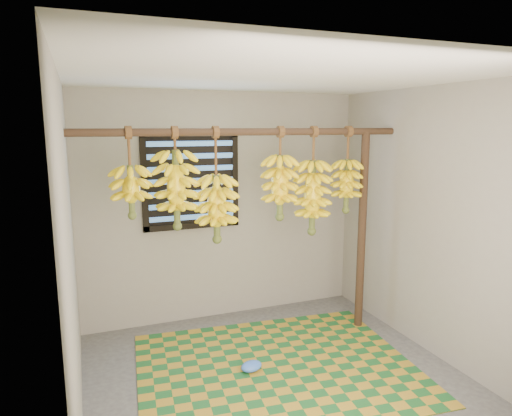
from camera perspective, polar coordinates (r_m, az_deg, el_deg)
name	(u,v)px	position (r m, az deg, el deg)	size (l,w,h in m)	color
floor	(281,384)	(3.96, 3.09, -21.10)	(3.00, 3.00, 0.01)	#454545
ceiling	(284,76)	(3.40, 3.49, 16.18)	(3.00, 3.00, 0.01)	silver
wall_back	(224,207)	(4.87, -4.07, 0.12)	(3.00, 0.01, 2.40)	gray
wall_left	(69,260)	(3.19, -22.29, -6.03)	(0.01, 3.00, 2.40)	gray
wall_right	(438,224)	(4.32, 21.78, -1.88)	(0.01, 3.00, 2.40)	gray
window	(191,181)	(4.70, -8.10, 3.39)	(1.00, 0.04, 1.00)	black
hanging_pole	(250,132)	(4.03, -0.78, 9.49)	(0.06, 0.06, 3.00)	#3E281B
support_post	(362,232)	(4.71, 13.09, -2.95)	(0.08, 0.08, 2.00)	#3E281B
woven_mat	(277,367)	(4.16, 2.58, -19.27)	(2.32, 1.86, 0.01)	#195724
plastic_bag	(251,366)	(4.08, -0.59, -19.17)	(0.20, 0.14, 0.08)	blue
banana_bunch_a	(131,192)	(3.83, -15.34, 2.00)	(0.32, 0.32, 0.74)	brown
banana_bunch_b	(176,190)	(3.88, -9.93, 2.27)	(0.37, 0.37, 0.86)	brown
banana_bunch_c	(217,208)	(3.99, -4.95, -0.04)	(0.35, 0.35, 1.00)	brown
banana_bunch_d	(280,187)	(4.18, 3.00, 2.61)	(0.31, 0.31, 0.85)	brown
banana_bunch_e	(312,197)	(4.34, 7.07, 1.34)	(0.34, 0.34, 1.01)	brown
banana_bunch_f	(347,186)	(4.51, 11.26, 2.75)	(0.29, 0.29, 0.83)	brown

